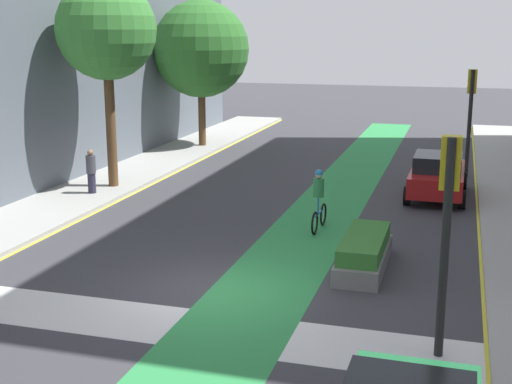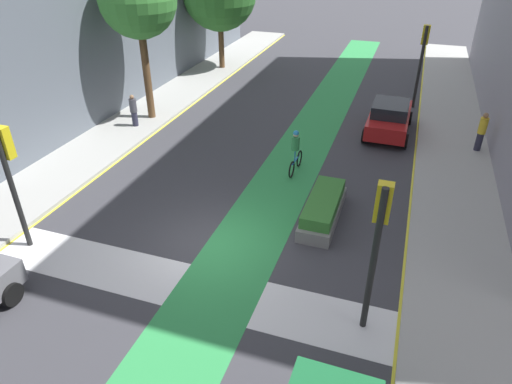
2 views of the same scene
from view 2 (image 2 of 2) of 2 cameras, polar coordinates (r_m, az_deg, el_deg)
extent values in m
plane|color=#38383D|center=(14.70, -5.97, -6.38)|extent=(120.00, 120.00, 0.00)
cube|color=#2D8C47|center=(14.34, -1.80, -7.29)|extent=(2.40, 60.00, 0.01)
cube|color=silver|center=(13.34, -9.53, -11.25)|extent=(12.00, 1.80, 0.01)
cube|color=#9E9E99|center=(18.68, -27.47, -1.00)|extent=(3.00, 60.00, 0.15)
cube|color=yellow|center=(17.73, -23.96, -2.05)|extent=(0.16, 60.00, 0.01)
cube|color=#9E9E99|center=(13.89, 24.20, -11.69)|extent=(3.00, 60.00, 0.15)
cube|color=yellow|center=(13.77, 17.92, -10.99)|extent=(0.16, 60.00, 0.01)
cylinder|color=black|center=(11.05, 14.37, -8.58)|extent=(0.16, 0.16, 4.03)
cube|color=gold|center=(10.33, 15.58, -1.26)|extent=(0.35, 0.28, 0.95)
sphere|color=red|center=(10.31, 15.88, 0.54)|extent=(0.20, 0.20, 0.20)
sphere|color=#4C380C|center=(10.45, 15.65, -0.88)|extent=(0.20, 0.20, 0.20)
sphere|color=#0C3814|center=(10.61, 15.43, -2.25)|extent=(0.20, 0.20, 0.20)
cylinder|color=black|center=(15.26, -27.95, 0.07)|extent=(0.16, 0.16, 3.92)
cube|color=gold|center=(14.77, -28.82, 5.40)|extent=(0.35, 0.28, 0.95)
sphere|color=red|center=(14.74, -28.74, 6.68)|extent=(0.20, 0.20, 0.20)
sphere|color=#4C380C|center=(14.85, -28.45, 5.63)|extent=(0.20, 0.20, 0.20)
sphere|color=#0C3814|center=(14.96, -28.17, 4.60)|extent=(0.20, 0.20, 0.20)
cylinder|color=black|center=(26.25, 19.70, 14.30)|extent=(0.16, 0.16, 4.27)
cube|color=gold|center=(26.07, 20.38, 17.88)|extent=(0.35, 0.28, 0.95)
sphere|color=red|center=(26.15, 20.51, 18.58)|extent=(0.20, 0.20, 0.20)
sphere|color=#4C380C|center=(26.20, 20.38, 17.94)|extent=(0.20, 0.20, 0.20)
sphere|color=#0C3814|center=(26.26, 20.26, 17.31)|extent=(0.20, 0.20, 0.20)
cylinder|color=black|center=(14.00, -28.15, -11.16)|extent=(0.22, 0.64, 0.64)
cube|color=#A51919|center=(22.87, 16.22, 8.65)|extent=(1.85, 4.22, 0.70)
cube|color=black|center=(22.47, 16.41, 9.94)|extent=(1.62, 2.02, 0.55)
cylinder|color=black|center=(24.42, 14.33, 9.44)|extent=(0.23, 0.64, 0.64)
cylinder|color=black|center=(24.35, 18.55, 8.73)|extent=(0.23, 0.64, 0.64)
cylinder|color=black|center=(21.70, 13.36, 6.83)|extent=(0.23, 0.64, 0.64)
cylinder|color=black|center=(21.62, 18.08, 6.03)|extent=(0.23, 0.64, 0.64)
torus|color=black|center=(19.07, 5.41, 4.19)|extent=(0.09, 0.68, 0.68)
torus|color=black|center=(18.17, 4.46, 2.81)|extent=(0.09, 0.68, 0.68)
cylinder|color=#2672BF|center=(18.54, 4.97, 4.01)|extent=(0.10, 0.95, 0.06)
cylinder|color=#2672BF|center=(18.29, 4.87, 4.57)|extent=(0.05, 0.05, 0.50)
cylinder|color=#338C4C|center=(18.06, 4.94, 6.06)|extent=(0.32, 0.32, 0.55)
sphere|color=beige|center=(17.90, 5.00, 7.18)|extent=(0.22, 0.22, 0.22)
sphere|color=#268CCC|center=(17.89, 5.00, 7.30)|extent=(0.23, 0.23, 0.23)
cylinder|color=#262638|center=(22.21, 25.99, 5.66)|extent=(0.28, 0.28, 0.79)
cylinder|color=gold|center=(21.94, 26.43, 7.41)|extent=(0.34, 0.34, 0.70)
sphere|color=#8C6647|center=(21.79, 26.72, 8.52)|extent=(0.23, 0.23, 0.23)
cylinder|color=#262638|center=(23.30, -14.85, 8.82)|extent=(0.28, 0.28, 0.71)
cylinder|color=#3F3F47|center=(23.06, -15.07, 10.37)|extent=(0.34, 0.34, 0.63)
sphere|color=#8C6647|center=(22.93, -15.21, 11.35)|extent=(0.21, 0.21, 0.21)
cylinder|color=brown|center=(23.63, -13.43, 14.08)|extent=(0.36, 0.36, 4.41)
cylinder|color=brown|center=(32.09, -4.34, 17.88)|extent=(0.36, 0.36, 3.08)
cube|color=slate|center=(15.80, 8.28, -2.61)|extent=(1.08, 3.28, 0.45)
cube|color=#33722D|center=(15.57, 8.39, -1.31)|extent=(0.98, 2.95, 0.40)
camera|label=1|loc=(4.65, -139.06, -67.97)|focal=48.86mm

